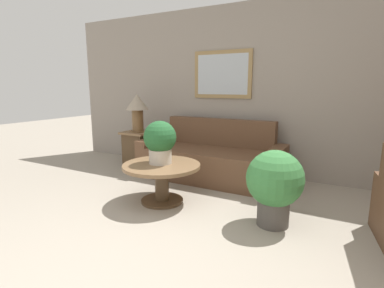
# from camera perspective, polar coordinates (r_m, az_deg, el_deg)

# --- Properties ---
(wall_back) EXTENTS (7.21, 0.09, 2.60)m
(wall_back) POSITION_cam_1_polar(r_m,az_deg,el_deg) (4.70, 13.02, 9.88)
(wall_back) COLOR gray
(wall_back) RESTS_ON ground_plane
(couch_main) EXTENTS (2.12, 0.87, 0.87)m
(couch_main) POSITION_cam_1_polar(r_m,az_deg,el_deg) (4.51, 3.63, -2.98)
(couch_main) COLOR brown
(couch_main) RESTS_ON ground_plane
(coffee_table) EXTENTS (0.92, 0.92, 0.47)m
(coffee_table) POSITION_cam_1_polar(r_m,az_deg,el_deg) (3.59, -5.79, -5.81)
(coffee_table) COLOR #4C3823
(coffee_table) RESTS_ON ground_plane
(side_table) EXTENTS (0.47, 0.47, 0.62)m
(side_table) POSITION_cam_1_polar(r_m,az_deg,el_deg) (5.16, -10.12, -1.01)
(side_table) COLOR #4C3823
(side_table) RESTS_ON ground_plane
(table_lamp) EXTENTS (0.38, 0.38, 0.62)m
(table_lamp) POSITION_cam_1_polar(r_m,az_deg,el_deg) (5.06, -10.40, 6.91)
(table_lamp) COLOR brown
(table_lamp) RESTS_ON side_table
(potted_plant_on_table) EXTENTS (0.39, 0.39, 0.51)m
(potted_plant_on_table) POSITION_cam_1_polar(r_m,az_deg,el_deg) (3.53, -6.12, 0.67)
(potted_plant_on_table) COLOR beige
(potted_plant_on_table) RESTS_ON coffee_table
(potted_plant_floor) EXTENTS (0.56, 0.56, 0.77)m
(potted_plant_floor) POSITION_cam_1_polar(r_m,az_deg,el_deg) (3.07, 15.46, -7.19)
(potted_plant_floor) COLOR #4C4742
(potted_plant_floor) RESTS_ON ground_plane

